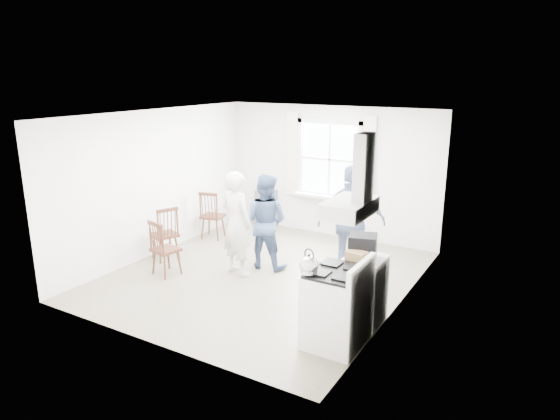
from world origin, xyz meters
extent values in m
cube|color=gray|center=(0.00, 0.00, -0.01)|extent=(4.62, 5.12, 0.02)
cube|color=silver|center=(0.00, 2.52, 1.30)|extent=(4.62, 0.04, 2.64)
cube|color=silver|center=(0.00, -2.52, 1.30)|extent=(4.62, 0.04, 2.64)
cube|color=silver|center=(-2.27, 0.00, 1.30)|extent=(0.04, 5.12, 2.64)
cube|color=silver|center=(2.27, 0.00, 1.30)|extent=(0.04, 5.12, 2.64)
cube|color=white|center=(0.00, 0.00, 2.61)|extent=(4.62, 5.12, 0.02)
cube|color=white|center=(0.00, 2.48, 1.55)|extent=(1.20, 0.02, 1.40)
cube|color=silver|center=(0.00, 2.46, 2.29)|extent=(1.38, 0.09, 0.09)
cube|color=silver|center=(0.00, 2.46, 0.81)|extent=(1.38, 0.09, 0.09)
cube|color=silver|center=(-0.65, 2.46, 1.55)|extent=(0.09, 0.09, 1.58)
cube|color=silver|center=(0.65, 2.46, 1.55)|extent=(0.09, 0.09, 1.58)
cube|color=silver|center=(0.00, 2.38, 0.82)|extent=(1.38, 0.24, 0.06)
cube|color=beige|center=(-0.82, 2.44, 1.60)|extent=(0.24, 0.05, 1.70)
cube|color=beige|center=(0.82, 2.44, 1.60)|extent=(0.24, 0.05, 1.70)
cube|color=silver|center=(2.02, -1.35, 1.74)|extent=(0.45, 0.76, 0.18)
cube|color=silver|center=(2.17, -1.35, 2.21)|extent=(0.14, 0.30, 0.76)
cube|color=slate|center=(-1.40, 2.33, 0.40)|extent=(0.40, 0.30, 0.80)
cube|color=white|center=(1.91, -1.35, 0.46)|extent=(0.65, 0.76, 0.92)
cube|color=black|center=(1.91, -1.35, 0.94)|extent=(0.61, 0.72, 0.03)
cube|color=white|center=(2.20, -1.35, 1.02)|extent=(0.06, 0.76, 0.20)
cylinder|color=silver|center=(1.56, -1.35, 0.70)|extent=(0.02, 0.61, 0.02)
sphere|color=silver|center=(1.65, -1.61, 1.06)|extent=(0.23, 0.23, 0.23)
cylinder|color=silver|center=(1.65, -1.61, 0.99)|extent=(0.20, 0.20, 0.05)
torus|color=black|center=(1.65, -1.61, 1.20)|extent=(0.14, 0.04, 0.14)
cube|color=silver|center=(1.98, -0.65, 0.45)|extent=(0.50, 0.55, 0.90)
cube|color=black|center=(1.95, -0.67, 0.98)|extent=(0.42, 0.39, 0.16)
cube|color=black|center=(1.95, -0.67, 1.14)|extent=(0.42, 0.39, 0.15)
cube|color=#9B7C4B|center=(1.96, -0.90, 0.98)|extent=(0.28, 0.22, 0.16)
cube|color=#412015|center=(-1.90, 1.12, 0.44)|extent=(0.49, 0.48, 0.05)
cube|color=#412015|center=(-1.86, 0.95, 0.71)|extent=(0.40, 0.15, 0.53)
cylinder|color=#412015|center=(-1.90, 1.12, 0.21)|extent=(0.04, 0.04, 0.42)
cube|color=#412015|center=(-1.39, -0.77, 0.43)|extent=(0.47, 0.45, 0.05)
cube|color=#412015|center=(-1.42, -0.94, 0.68)|extent=(0.38, 0.14, 0.51)
cylinder|color=#412015|center=(-1.39, -0.77, 0.20)|extent=(0.03, 0.03, 0.41)
cube|color=#412015|center=(-1.90, -0.25, 0.44)|extent=(0.53, 0.54, 0.05)
cube|color=#412015|center=(-1.74, -0.32, 0.71)|extent=(0.21, 0.39, 0.53)
cylinder|color=#412015|center=(-1.90, -0.25, 0.21)|extent=(0.04, 0.04, 0.42)
imported|color=silver|center=(-0.40, -0.15, 0.86)|extent=(0.75, 0.75, 1.73)
imported|color=#43577D|center=(-0.17, 0.34, 0.81)|extent=(0.86, 0.86, 1.61)
imported|color=navy|center=(1.24, 0.66, 0.92)|extent=(1.46, 1.46, 1.84)
imported|color=#316F36|center=(0.44, 2.36, 1.01)|extent=(0.23, 0.23, 0.32)
camera|label=1|loc=(4.09, -6.42, 3.21)|focal=32.00mm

